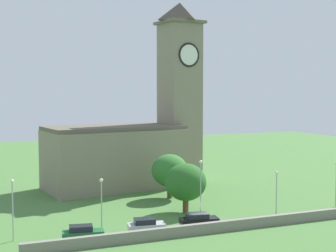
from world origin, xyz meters
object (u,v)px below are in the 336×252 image
at_px(car_black, 199,220).
at_px(streetlamp_central, 201,181).
at_px(tree_riverside_east, 186,182).
at_px(car_green, 82,233).
at_px(streetlamp_west_mid, 101,195).
at_px(tree_riverside_west, 170,171).
at_px(streetlamp_west_end, 13,200).
at_px(streetlamp_east_end, 336,177).
at_px(car_silver, 146,225).
at_px(streetlamp_east_mid, 277,185).
at_px(church, 136,135).

height_order(car_black, streetlamp_central, streetlamp_central).
bearing_deg(tree_riverside_east, car_green, -155.59).
relative_size(streetlamp_west_mid, tree_riverside_west, 0.92).
distance_m(car_green, car_black, 14.62).
bearing_deg(streetlamp_west_end, streetlamp_east_end, -0.68).
xyz_separation_m(car_green, streetlamp_west_mid, (2.92, 2.85, 3.44)).
distance_m(car_silver, streetlamp_east_end, 30.13).
distance_m(car_silver, car_black, 6.98).
distance_m(car_green, streetlamp_west_end, 8.59).
relative_size(streetlamp_east_mid, tree_riverside_west, 0.86).
height_order(car_black, streetlamp_west_end, streetlamp_west_end).
bearing_deg(tree_riverside_west, church, 97.45).
distance_m(car_green, streetlamp_west_mid, 5.34).
bearing_deg(tree_riverside_east, streetlamp_central, -88.84).
xyz_separation_m(tree_riverside_east, tree_riverside_west, (1.38, 9.32, 0.11)).
xyz_separation_m(car_green, streetlamp_east_end, (37.50, 2.13, 3.51)).
xyz_separation_m(streetlamp_west_mid, streetlamp_central, (13.03, -0.23, 0.87)).
xyz_separation_m(car_green, car_silver, (7.64, 0.27, -0.02)).
height_order(streetlamp_east_end, tree_riverside_west, tree_riverside_west).
bearing_deg(car_green, car_silver, 2.01).
distance_m(streetlamp_east_end, tree_riverside_west, 24.85).
relative_size(streetlamp_west_mid, streetlamp_east_end, 0.98).
xyz_separation_m(church, car_silver, (-8.02, -28.36, -8.17)).
distance_m(streetlamp_central, tree_riverside_east, 4.68).
relative_size(car_green, streetlamp_east_mid, 0.81).
xyz_separation_m(car_black, streetlamp_west_end, (-21.85, 2.25, 3.84)).
bearing_deg(streetlamp_east_end, streetlamp_west_end, 179.32).
relative_size(church, streetlamp_west_end, 4.75).
height_order(car_green, tree_riverside_west, tree_riverside_west).
bearing_deg(tree_riverside_west, car_silver, -120.59).
bearing_deg(streetlamp_east_mid, car_silver, -176.06).
relative_size(streetlamp_central, streetlamp_east_end, 1.22).
bearing_deg(car_green, car_black, 1.61).
bearing_deg(tree_riverside_east, streetlamp_west_end, -168.89).
bearing_deg(streetlamp_east_mid, streetlamp_east_end, 2.88).
relative_size(church, streetlamp_east_end, 5.11).
bearing_deg(car_silver, streetlamp_west_end, 170.86).
bearing_deg(car_green, tree_riverside_east, 24.41).
xyz_separation_m(church, streetlamp_west_mid, (-12.74, -25.78, -4.71)).
bearing_deg(streetlamp_east_mid, church, 112.54).
bearing_deg(streetlamp_central, streetlamp_east_end, -1.29).
bearing_deg(streetlamp_west_end, church, 48.61).
distance_m(streetlamp_west_mid, tree_riverside_west, 19.80).
xyz_separation_m(church, tree_riverside_west, (1.58, -12.12, -4.67)).
bearing_deg(car_green, streetlamp_east_mid, 3.40).
height_order(church, streetlamp_central, church).
xyz_separation_m(church, tree_riverside_east, (0.20, -21.43, -4.78)).
relative_size(car_green, streetlamp_west_mid, 0.76).
distance_m(tree_riverside_east, tree_riverside_west, 9.42).
height_order(tree_riverside_east, tree_riverside_west, tree_riverside_west).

